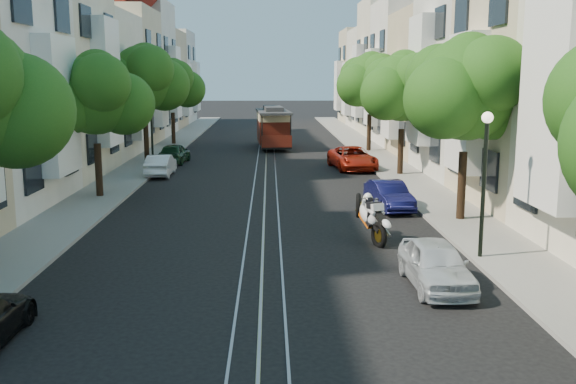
{
  "coord_description": "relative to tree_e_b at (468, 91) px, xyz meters",
  "views": [
    {
      "loc": [
        0.23,
        -13.75,
        5.25
      ],
      "look_at": [
        0.83,
        7.3,
        1.44
      ],
      "focal_mm": 40.0,
      "sensor_mm": 36.0,
      "label": 1
    }
  ],
  "objects": [
    {
      "name": "rail_slot",
      "position": [
        -7.26,
        19.02,
        -4.72
      ],
      "size": [
        0.06,
        80.0,
        0.02
      ],
      "primitive_type": "cube",
      "color": "gray",
      "rests_on": "ground"
    },
    {
      "name": "tree_e_d",
      "position": [
        0.0,
        22.0,
        0.13
      ],
      "size": [
        5.01,
        4.16,
        6.85
      ],
      "color": "black",
      "rests_on": "ground"
    },
    {
      "name": "tree_w_c",
      "position": [
        -14.4,
        16.0,
        0.34
      ],
      "size": [
        5.13,
        4.28,
        7.09
      ],
      "color": "black",
      "rests_on": "ground"
    },
    {
      "name": "sidewalk_east",
      "position": [
        -0.01,
        19.02,
        -4.67
      ],
      "size": [
        2.5,
        80.0,
        0.12
      ],
      "primitive_type": "cube",
      "color": "gray",
      "rests_on": "ground"
    },
    {
      "name": "rail_left",
      "position": [
        -7.81,
        19.02,
        -4.72
      ],
      "size": [
        0.06,
        80.0,
        0.02
      ],
      "primitive_type": "cube",
      "color": "gray",
      "rests_on": "ground"
    },
    {
      "name": "parked_car_w_mid",
      "position": [
        -12.86,
        11.39,
        -4.16
      ],
      "size": [
        1.22,
        3.49,
        1.15
      ],
      "primitive_type": "imported",
      "rotation": [
        0.0,
        0.0,
        3.14
      ],
      "color": "white",
      "rests_on": "ground"
    },
    {
      "name": "lamp_east",
      "position": [
        -0.96,
        -4.98,
        -1.89
      ],
      "size": [
        0.32,
        0.32,
        4.16
      ],
      "color": "black",
      "rests_on": "ground"
    },
    {
      "name": "tree_w_d",
      "position": [
        -14.4,
        27.0,
        -0.13
      ],
      "size": [
        4.84,
        3.99,
        6.52
      ],
      "color": "black",
      "rests_on": "ground"
    },
    {
      "name": "parked_car_e_mid",
      "position": [
        -2.27,
        2.32,
        -4.17
      ],
      "size": [
        1.61,
        3.55,
        1.13
      ],
      "primitive_type": "imported",
      "rotation": [
        0.0,
        0.0,
        0.12
      ],
      "color": "#0B0C39",
      "rests_on": "ground"
    },
    {
      "name": "lane_line",
      "position": [
        -7.26,
        19.02,
        -4.73
      ],
      "size": [
        0.08,
        80.0,
        0.01
      ],
      "primitive_type": "cube",
      "color": "tan",
      "rests_on": "ground"
    },
    {
      "name": "ground",
      "position": [
        -7.26,
        19.02,
        -4.73
      ],
      "size": [
        200.0,
        200.0,
        0.0
      ],
      "primitive_type": "plane",
      "color": "black",
      "rests_on": "ground"
    },
    {
      "name": "townhouses_west",
      "position": [
        -19.13,
        18.94,
        0.35
      ],
      "size": [
        7.75,
        72.0,
        11.76
      ],
      "color": "silver",
      "rests_on": "ground"
    },
    {
      "name": "lamp_west",
      "position": [
        -13.56,
        13.02,
        -1.89
      ],
      "size": [
        0.32,
        0.32,
        4.16
      ],
      "color": "black",
      "rests_on": "ground"
    },
    {
      "name": "parked_car_e_near",
      "position": [
        -2.86,
        -7.29,
        -4.14
      ],
      "size": [
        1.46,
        3.51,
        1.19
      ],
      "primitive_type": "imported",
      "rotation": [
        0.0,
        0.0,
        0.02
      ],
      "color": "silver",
      "rests_on": "ground"
    },
    {
      "name": "tree_e_c",
      "position": [
        -0.0,
        11.0,
        -0.13
      ],
      "size": [
        4.84,
        3.99,
        6.52
      ],
      "color": "black",
      "rests_on": "ground"
    },
    {
      "name": "sportbike_rider",
      "position": [
        -3.82,
        -2.8,
        -3.85
      ],
      "size": [
        0.9,
        2.21,
        1.56
      ],
      "rotation": [
        0.0,
        0.0,
        0.34
      ],
      "color": "black",
      "rests_on": "ground"
    },
    {
      "name": "tree_w_b",
      "position": [
        -14.4,
        5.0,
        -0.34
      ],
      "size": [
        4.72,
        3.87,
        6.27
      ],
      "color": "black",
      "rests_on": "ground"
    },
    {
      "name": "townhouses_east",
      "position": [
        4.61,
        18.94,
        0.45
      ],
      "size": [
        7.75,
        72.0,
        12.0
      ],
      "color": "beige",
      "rests_on": "ground"
    },
    {
      "name": "sidewalk_west",
      "position": [
        -14.51,
        19.02,
        -4.67
      ],
      "size": [
        2.5,
        80.0,
        0.12
      ],
      "primitive_type": "cube",
      "color": "gray",
      "rests_on": "ground"
    },
    {
      "name": "rail_right",
      "position": [
        -6.71,
        19.02,
        -4.72
      ],
      "size": [
        0.06,
        80.0,
        0.02
      ],
      "primitive_type": "cube",
      "color": "gray",
      "rests_on": "ground"
    },
    {
      "name": "cable_car",
      "position": [
        -6.76,
        24.98,
        -3.08
      ],
      "size": [
        2.72,
        7.39,
        2.79
      ],
      "rotation": [
        0.0,
        0.0,
        0.06
      ],
      "color": "black",
      "rests_on": "ground"
    },
    {
      "name": "parked_car_e_far",
      "position": [
        -2.29,
        13.53,
        -4.09
      ],
      "size": [
        2.69,
        4.87,
        1.29
      ],
      "primitive_type": "imported",
      "rotation": [
        0.0,
        0.0,
        0.12
      ],
      "color": "maroon",
      "rests_on": "ground"
    },
    {
      "name": "tree_e_b",
      "position": [
        0.0,
        0.0,
        0.0
      ],
      "size": [
        4.93,
        4.08,
        6.68
      ],
      "color": "black",
      "rests_on": "ground"
    },
    {
      "name": "parked_car_w_far",
      "position": [
        -12.86,
        16.39,
        -4.12
      ],
      "size": [
        1.73,
        3.73,
        1.24
      ],
      "primitive_type": "imported",
      "rotation": [
        0.0,
        0.0,
        3.07
      ],
      "color": "#163822",
      "rests_on": "ground"
    }
  ]
}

